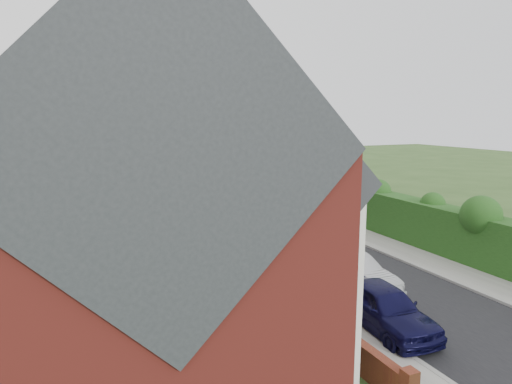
# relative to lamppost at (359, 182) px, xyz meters

# --- Properties ---
(ground) EXTENTS (140.00, 140.00, 0.00)m
(ground) POSITION_rel_lamppost_xyz_m (-3.40, -4.00, -3.30)
(ground) COLOR #2D4C1E
(ground) RESTS_ON ground
(road) EXTENTS (6.00, 58.00, 0.02)m
(road) POSITION_rel_lamppost_xyz_m (-3.90, 7.00, -3.29)
(road) COLOR black
(road) RESTS_ON ground
(pavement_hedge_side) EXTENTS (2.20, 58.00, 0.12)m
(pavement_hedge_side) POSITION_rel_lamppost_xyz_m (0.20, 7.00, -3.24)
(pavement_hedge_side) COLOR gray
(pavement_hedge_side) RESTS_ON ground
(pavement_house_side) EXTENTS (1.70, 58.00, 0.12)m
(pavement_house_side) POSITION_rel_lamppost_xyz_m (-7.75, 7.00, -3.24)
(pavement_house_side) COLOR gray
(pavement_house_side) RESTS_ON ground
(kerb_hedge_side) EXTENTS (0.18, 58.00, 0.13)m
(kerb_hedge_side) POSITION_rel_lamppost_xyz_m (-0.85, 7.00, -3.23)
(kerb_hedge_side) COLOR gray
(kerb_hedge_side) RESTS_ON ground
(kerb_house_side) EXTENTS (0.18, 58.00, 0.13)m
(kerb_house_side) POSITION_rel_lamppost_xyz_m (-6.95, 7.00, -3.23)
(kerb_house_side) COLOR gray
(kerb_house_side) RESTS_ON ground
(hedge) EXTENTS (2.10, 58.00, 2.85)m
(hedge) POSITION_rel_lamppost_xyz_m (2.00, 7.00, -1.70)
(hedge) COLOR #173D13
(hedge) RESTS_ON ground
(terrace_row) EXTENTS (9.05, 40.50, 11.50)m
(terrace_row) POSITION_rel_lamppost_xyz_m (-14.27, 5.98, 1.18)
(terrace_row) COLOR maroon
(terrace_row) RESTS_ON ground
(garden_wall_row) EXTENTS (0.35, 40.35, 1.10)m
(garden_wall_row) POSITION_rel_lamppost_xyz_m (-8.75, 6.00, -2.84)
(garden_wall_row) COLOR brown
(garden_wall_row) RESTS_ON ground
(lamppost) EXTENTS (0.32, 0.32, 5.16)m
(lamppost) POSITION_rel_lamppost_xyz_m (0.00, 0.00, 0.00)
(lamppost) COLOR black
(lamppost) RESTS_ON ground
(tree_far_left) EXTENTS (7.14, 6.80, 9.29)m
(tree_far_left) POSITION_rel_lamppost_xyz_m (-6.05, 36.08, 2.41)
(tree_far_left) COLOR #332316
(tree_far_left) RESTS_ON ground
(tree_far_right) EXTENTS (7.98, 7.60, 10.31)m
(tree_far_right) POSITION_rel_lamppost_xyz_m (-0.01, 38.08, 3.02)
(tree_far_right) COLOR #332316
(tree_far_right) RESTS_ON ground
(tree_far_back) EXTENTS (8.40, 8.00, 10.82)m
(tree_far_back) POSITION_rel_lamppost_xyz_m (-11.99, 39.08, 3.32)
(tree_far_back) COLOR #332316
(tree_far_back) RESTS_ON ground
(car_navy) EXTENTS (2.10, 4.63, 1.54)m
(car_navy) POSITION_rel_lamppost_xyz_m (-6.40, -10.20, -2.53)
(car_navy) COLOR black
(car_navy) RESTS_ON ground
(car_silver_a) EXTENTS (2.07, 4.80, 1.54)m
(car_silver_a) POSITION_rel_lamppost_xyz_m (-5.36, -6.81, -2.53)
(car_silver_a) COLOR #9B9B9F
(car_silver_a) RESTS_ON ground
(car_silver_b) EXTENTS (3.22, 5.25, 1.36)m
(car_silver_b) POSITION_rel_lamppost_xyz_m (-5.36, -0.96, -2.62)
(car_silver_b) COLOR silver
(car_silver_b) RESTS_ON ground
(car_white) EXTENTS (2.42, 4.95, 1.39)m
(car_white) POSITION_rel_lamppost_xyz_m (-5.99, 5.09, -2.60)
(car_white) COLOR #BBBBBB
(car_white) RESTS_ON ground
(car_green) EXTENTS (2.08, 4.21, 1.38)m
(car_green) POSITION_rel_lamppost_xyz_m (-6.29, 8.60, -2.61)
(car_green) COLOR #0E311A
(car_green) RESTS_ON ground
(car_red) EXTENTS (2.25, 4.13, 1.29)m
(car_red) POSITION_rel_lamppost_xyz_m (-5.11, 16.30, -2.65)
(car_red) COLOR maroon
(car_red) RESTS_ON ground
(car_beige) EXTENTS (3.07, 5.63, 1.50)m
(car_beige) POSITION_rel_lamppost_xyz_m (-6.40, 19.80, -2.55)
(car_beige) COLOR #C4BB8E
(car_beige) RESTS_ON ground
(car_grey) EXTENTS (2.82, 5.40, 1.49)m
(car_grey) POSITION_rel_lamppost_xyz_m (-5.13, 27.15, -2.55)
(car_grey) COLOR slate
(car_grey) RESTS_ON ground
(car_black) EXTENTS (2.14, 4.40, 1.44)m
(car_black) POSITION_rel_lamppost_xyz_m (-6.40, 31.00, -2.57)
(car_black) COLOR black
(car_black) RESTS_ON ground
(horse) EXTENTS (1.50, 2.12, 1.64)m
(horse) POSITION_rel_lamppost_xyz_m (-2.95, 9.58, -2.48)
(horse) COLOR #4B331B
(horse) RESTS_ON ground
(horse_cart) EXTENTS (1.24, 2.73, 1.97)m
(horse_cart) POSITION_rel_lamppost_xyz_m (-2.95, 11.67, -2.17)
(horse_cart) COLOR black
(horse_cart) RESTS_ON ground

